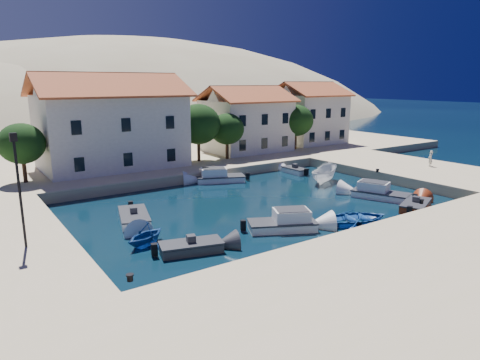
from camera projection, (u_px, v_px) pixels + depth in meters
name	position (u px, v px, depth m)	size (l,w,h in m)	color
ground	(356.00, 242.00, 26.76)	(400.00, 400.00, 0.00)	black
quay_south	(449.00, 268.00, 21.82)	(52.00, 12.00, 1.00)	#C7B488
quay_east	(412.00, 170.00, 45.99)	(11.00, 20.00, 1.00)	#C7B488
quay_north	(148.00, 152.00, 58.29)	(80.00, 36.00, 1.00)	#C7B488
hills	(103.00, 184.00, 142.71)	(254.00, 176.00, 99.00)	tan
building_left	(111.00, 120.00, 44.63)	(14.70, 9.45, 9.70)	beige
building_mid	(246.00, 118.00, 55.52)	(10.50, 8.40, 8.30)	beige
building_right	(308.00, 112.00, 62.89)	(9.45, 8.40, 8.80)	beige
trees	(210.00, 127.00, 48.63)	(37.30, 5.30, 6.45)	#382314
lamppost	(18.00, 180.00, 22.47)	(0.35, 0.25, 6.22)	black
bollards	(341.00, 203.00, 31.15)	(29.36, 9.56, 0.30)	black
motorboat_grey_sw	(191.00, 247.00, 25.09)	(3.95, 2.52, 1.25)	#333438
cabin_cruiser_south	(282.00, 223.00, 28.86)	(4.94, 3.76, 1.60)	white
rowboat_south	(356.00, 223.00, 30.33)	(3.35, 4.69, 0.97)	#1A4791
motorboat_red_se	(416.00, 206.00, 33.57)	(4.22, 3.07, 1.25)	maroon
cabin_cruiser_east	(381.00, 193.00, 36.64)	(3.56, 5.12, 1.60)	white
boat_east	(324.00, 183.00, 42.63)	(1.80, 4.80, 1.85)	white
motorboat_white_ne	(295.00, 171.00, 46.94)	(1.46, 3.07, 1.25)	white
rowboat_west	(146.00, 245.00, 26.31)	(2.54, 2.94, 1.55)	#1A4791
motorboat_white_west	(134.00, 217.00, 30.70)	(3.07, 4.78, 1.25)	white
cabin_cruiser_north	(220.00, 177.00, 42.92)	(5.21, 3.76, 1.60)	white
pedestrian	(430.00, 158.00, 45.49)	(0.62, 0.41, 1.71)	beige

